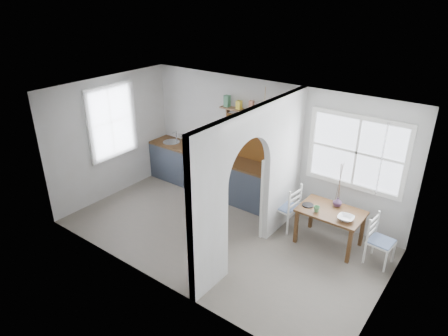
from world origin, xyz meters
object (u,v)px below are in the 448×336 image
Objects in this scene: dining_table at (329,227)px; chair_left at (286,206)px; vase at (337,202)px; kettle at (268,166)px; chair_right at (381,241)px.

dining_table is 0.90m from chair_left.
chair_left reaches higher than vase.
vase is (1.52, -0.13, -0.24)m from kettle.
chair_right reaches higher than vase.
chair_right is at bearing -13.57° from vase.
kettle is at bearing 167.34° from dining_table.
chair_left is 1.79m from chair_right.
kettle is 1.55m from vase.
kettle is at bearing 175.03° from vase.
kettle reaches higher than chair_left.
dining_table is 0.48m from vase.
kettle is at bearing 87.11° from chair_right.
vase is (0.02, 0.21, 0.43)m from dining_table.
chair_left is at bearing -34.03° from kettle.
chair_right is 2.50m from kettle.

